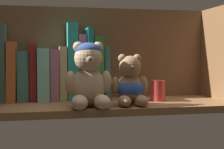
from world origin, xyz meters
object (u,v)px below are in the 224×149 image
at_px(book_1, 12,72).
at_px(book_11, 104,72).
at_px(book_2, 24,76).
at_px(book_6, 63,73).
at_px(book_7, 72,61).
at_px(book_10, 96,68).
at_px(book_0, 2,63).
at_px(pillar_candle, 158,91).
at_px(book_4, 43,74).
at_px(book_9, 88,64).
at_px(teddy_bear_smaller, 130,85).
at_px(teddy_bear_larger, 89,76).
at_px(book_5, 54,75).
at_px(book_8, 81,67).
at_px(book_3, 33,72).

xyz_separation_m(book_1, book_11, (0.28, 0.00, -0.00)).
distance_m(book_2, book_6, 0.12).
xyz_separation_m(book_6, book_7, (0.03, 0.00, 0.04)).
bearing_deg(book_10, book_0, 180.00).
bearing_deg(pillar_candle, book_4, 164.47).
distance_m(book_0, book_6, 0.18).
distance_m(book_2, book_10, 0.23).
distance_m(book_9, book_11, 0.06).
xyz_separation_m(book_6, teddy_bear_smaller, (0.18, -0.16, -0.03)).
xyz_separation_m(book_2, teddy_bear_smaller, (0.30, -0.16, -0.02)).
bearing_deg(teddy_bear_larger, book_2, 135.24).
xyz_separation_m(book_5, book_6, (0.03, 0.00, 0.00)).
bearing_deg(book_7, book_8, -0.00).
bearing_deg(book_8, book_5, 180.00).
bearing_deg(book_7, book_2, 180.00).
distance_m(book_0, book_3, 0.10).
xyz_separation_m(book_1, book_2, (0.03, 0.00, -0.01)).
distance_m(book_4, book_11, 0.19).
xyz_separation_m(book_9, pillar_candle, (0.20, -0.09, -0.08)).
relative_size(book_0, book_6, 1.40).
bearing_deg(book_5, book_10, 0.00).
height_order(book_2, book_5, book_5).
bearing_deg(teddy_bear_smaller, teddy_bear_larger, -172.11).
height_order(book_3, book_9, book_9).
bearing_deg(book_0, book_4, 0.00).
xyz_separation_m(book_8, teddy_bear_larger, (-0.00, -0.18, -0.02)).
bearing_deg(pillar_candle, book_1, 167.67).
distance_m(book_4, book_10, 0.17).
bearing_deg(book_4, book_7, 0.00).
bearing_deg(teddy_bear_smaller, book_1, 154.18).
distance_m(book_0, pillar_candle, 0.48).
bearing_deg(book_5, book_1, 180.00).
bearing_deg(book_3, book_8, -0.00).
distance_m(book_3, book_8, 0.15).
distance_m(book_6, teddy_bear_smaller, 0.24).
xyz_separation_m(book_10, book_11, (0.03, 0.00, -0.01)).
relative_size(book_4, book_7, 0.67).
xyz_separation_m(book_7, teddy_bear_larger, (0.03, -0.18, -0.04)).
bearing_deg(book_11, book_6, 180.00).
relative_size(book_0, teddy_bear_smaller, 1.63).
bearing_deg(teddy_bear_larger, book_5, 115.74).
relative_size(teddy_bear_larger, teddy_bear_smaller, 1.23).
relative_size(book_0, book_2, 1.53).
distance_m(book_3, teddy_bear_smaller, 0.31).
bearing_deg(book_11, book_2, 180.00).
distance_m(book_1, book_6, 0.15).
xyz_separation_m(book_3, teddy_bear_larger, (0.15, -0.18, -0.00)).
distance_m(book_1, book_4, 0.09).
relative_size(book_4, book_8, 0.79).
distance_m(book_3, pillar_candle, 0.39).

